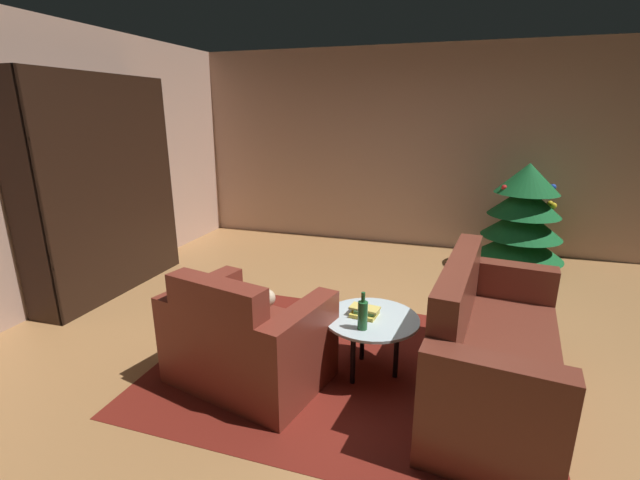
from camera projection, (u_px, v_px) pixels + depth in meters
The scene contains 11 objects.
ground_plane at pixel (373, 357), 3.41m from camera, with size 7.62×7.62×0.00m, color #9D6D40.
wall_back at pixel (421, 150), 5.92m from camera, with size 6.47×0.06×2.70m, color tan.
wall_left at pixel (32, 169), 3.96m from camera, with size 0.06×6.41×2.70m, color tan.
area_rug at pixel (346, 366), 3.28m from camera, with size 2.77×2.12×0.01m, color maroon.
bookshelf_unit at pixel (111, 192), 4.54m from camera, with size 0.40×1.75×2.21m.
armchair_red at pixel (246, 341), 3.04m from camera, with size 1.18×0.96×0.85m.
couch_red at pixel (490, 353), 2.86m from camera, with size 0.92×1.75×0.94m.
coffee_table at pixel (371, 323), 3.09m from camera, with size 0.68×0.68×0.45m.
book_stack_on_table at pixel (365, 312), 3.10m from camera, with size 0.22×0.19×0.07m.
bottle_on_table at pixel (363, 315), 2.89m from camera, with size 0.07×0.07×0.27m.
decorated_tree at pixel (523, 217), 5.11m from camera, with size 1.01×1.01×1.29m.
Camera 1 is at (0.51, -2.99, 1.86)m, focal length 24.33 mm.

